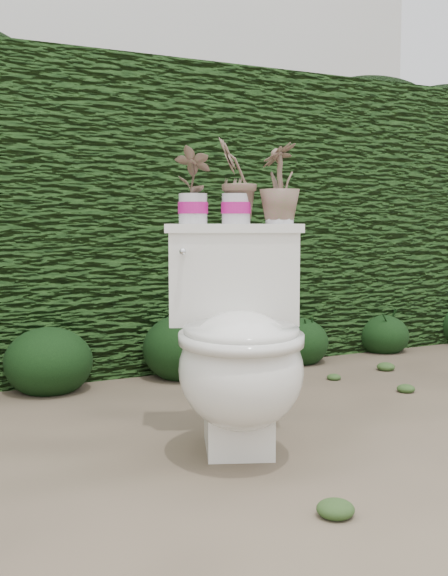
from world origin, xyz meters
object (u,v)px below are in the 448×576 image
potted_plant_center (236,183)px  potted_plant_right (280,186)px  toilet (239,349)px  potted_plant_left (193,187)px

potted_plant_center → potted_plant_right: potted_plant_center is taller
toilet → potted_plant_right: 0.63m
potted_plant_center → toilet: bearing=42.2°
toilet → potted_plant_right: potted_plant_right is taller
toilet → potted_plant_right: bearing=54.2°
toilet → potted_plant_center: bearing=87.2°
toilet → potted_plant_center: potted_plant_center is taller
potted_plant_right → toilet: bearing=-7.2°
toilet → potted_plant_left: (-0.04, 0.28, 0.55)m
potted_plant_left → potted_plant_center: (0.14, -0.06, 0.02)m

